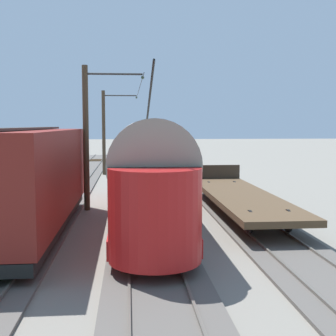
{
  "coord_description": "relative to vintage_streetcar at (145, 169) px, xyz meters",
  "views": [
    {
      "loc": [
        0.7,
        20.56,
        4.12
      ],
      "look_at": [
        -0.98,
        1.6,
        2.28
      ],
      "focal_mm": 47.68,
      "sensor_mm": 36.0,
      "label": 1
    }
  ],
  "objects": [
    {
      "name": "overhead_wire_run",
      "position": [
        0.11,
        -11.12,
        4.14
      ],
      "size": [
        2.74,
        19.62,
        0.18
      ],
      "color": "black",
      "rests_on": "ground"
    },
    {
      "name": "ground_plane",
      "position": [
        0.0,
        -1.61,
        -2.26
      ],
      "size": [
        220.0,
        220.0,
        0.0
      ],
      "primitive_type": "plane",
      "color": "gray"
    },
    {
      "name": "track_end_bumper",
      "position": [
        -4.41,
        -15.98,
        -1.86
      ],
      "size": [
        1.8,
        0.6,
        0.8
      ],
      "primitive_type": "cube",
      "color": "#B2A519",
      "rests_on": "ground"
    },
    {
      "name": "switch_stand",
      "position": [
        -5.97,
        -8.64,
        -1.56
      ],
      "size": [
        0.5,
        0.3,
        1.24
      ],
      "color": "black",
      "rests_on": "ground"
    },
    {
      "name": "track_adjacent_siding",
      "position": [
        0.0,
        -1.93,
        -2.2
      ],
      "size": [
        2.8,
        80.0,
        0.18
      ],
      "color": "#56514C",
      "rests_on": "ground"
    },
    {
      "name": "track_third_siding",
      "position": [
        4.41,
        -1.93,
        -2.2
      ],
      "size": [
        2.8,
        80.0,
        0.18
      ],
      "color": "#56514C",
      "rests_on": "ground"
    },
    {
      "name": "vintage_streetcar",
      "position": [
        0.0,
        0.0,
        0.0
      ],
      "size": [
        2.65,
        16.65,
        5.72
      ],
      "color": "red",
      "rests_on": "ground"
    },
    {
      "name": "track_streetcar_siding",
      "position": [
        -4.41,
        -1.93,
        -2.2
      ],
      "size": [
        2.8,
        80.0,
        0.18
      ],
      "color": "#56514C",
      "rests_on": "ground"
    },
    {
      "name": "catenary_pole_mid_near",
      "position": [
        2.64,
        -2.68,
        1.38
      ],
      "size": [
        2.95,
        0.28,
        6.93
      ],
      "color": "#423323",
      "rests_on": "ground"
    },
    {
      "name": "coach_far_siding",
      "position": [
        4.42,
        2.13,
        -0.09
      ],
      "size": [
        2.96,
        11.8,
        3.85
      ],
      "color": "maroon",
      "rests_on": "ground"
    },
    {
      "name": "flatcar_adjacent",
      "position": [
        -4.41,
        -1.09,
        -1.4
      ],
      "size": [
        2.8,
        11.95,
        1.6
      ],
      "color": "brown",
      "rests_on": "ground"
    },
    {
      "name": "catenary_pole_foreground",
      "position": [
        2.64,
        -18.29,
        1.38
      ],
      "size": [
        2.95,
        0.28,
        6.93
      ],
      "color": "#423323",
      "rests_on": "ground"
    }
  ]
}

